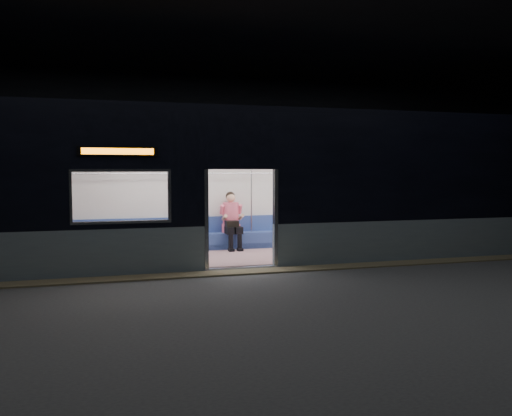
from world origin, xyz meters
name	(u,v)px	position (x,y,z in m)	size (l,w,h in m)	color
station_floor	(256,278)	(0.00, 0.00, -0.01)	(24.00, 14.00, 0.01)	#47494C
station_envelope	(256,81)	(0.00, 0.00, 3.66)	(24.00, 14.00, 5.00)	black
tactile_strip	(248,272)	(0.00, 0.55, 0.01)	(22.80, 0.50, 0.03)	#8C7F59
metro_car	(225,178)	(0.00, 2.54, 1.85)	(18.00, 3.04, 3.35)	#8DA0A8
passenger	(231,218)	(0.40, 3.55, 0.83)	(0.47, 0.76, 1.45)	black
handbag	(232,224)	(0.35, 3.30, 0.70)	(0.31, 0.27, 0.16)	black
transit_map	(325,191)	(3.08, 3.85, 1.46)	(0.96, 0.03, 0.62)	white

